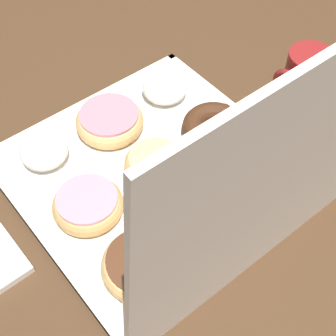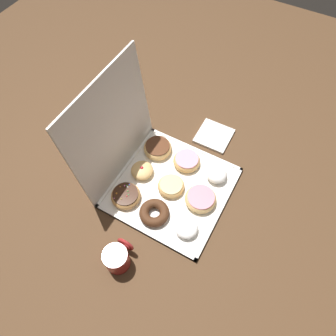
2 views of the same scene
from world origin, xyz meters
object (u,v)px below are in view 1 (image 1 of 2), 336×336
Objects in this scene: chocolate_cake_ring_donut_3 at (214,128)px; glazed_ring_donut_4 at (157,165)px; donut_box at (154,173)px; pink_frosted_donut_5 at (87,203)px; chocolate_frosted_donut_8 at (142,265)px; powdered_filled_donut_2 at (44,151)px; coffee_mug at (306,75)px; pink_frosted_donut_1 at (108,122)px; jelly_filled_donut_7 at (210,218)px; sprinkle_donut_6 at (265,175)px; powdered_filled_donut_0 at (165,88)px.

chocolate_cake_ring_donut_3 reaches higher than glazed_ring_donut_4.
pink_frosted_donut_5 reaches higher than donut_box.
powdered_filled_donut_2 is at bearing -89.78° from chocolate_frosted_donut_8.
coffee_mug is (-0.21, 0.02, 0.02)m from chocolate_cake_ring_donut_3.
powdered_filled_donut_2 is (0.13, -0.01, 0.00)m from pink_frosted_donut_1.
jelly_filled_donut_7 reaches higher than chocolate_frosted_donut_8.
jelly_filled_donut_7 is (0.13, 0.14, 0.00)m from chocolate_cake_ring_donut_3.
sprinkle_donut_6 is (-0.12, 0.13, 0.00)m from glazed_ring_donut_4.
chocolate_frosted_donut_8 is (-0.00, 0.14, 0.00)m from pink_frosted_donut_5.
pink_frosted_donut_1 is 1.35× the size of jelly_filled_donut_7.
sprinkle_donut_6 is at bearing -178.87° from chocolate_frosted_donut_8.
glazed_ring_donut_4 is at bearing -2.94° from coffee_mug.
powdered_filled_donut_2 is 0.90× the size of jelly_filled_donut_7.
donut_box is at bearing 45.48° from powdered_filled_donut_0.
powdered_filled_donut_0 reaches higher than donut_box.
coffee_mug is at bearing -166.23° from chocolate_frosted_donut_8.
powdered_filled_donut_0 is 0.37m from chocolate_frosted_donut_8.
jelly_filled_donut_7 reaches higher than powdered_filled_donut_0.
donut_box is at bearing 178.43° from pink_frosted_donut_5.
donut_box is at bearing -45.93° from sprinkle_donut_6.
coffee_mug is (-0.35, 0.15, 0.02)m from pink_frosted_donut_1.
jelly_filled_donut_7 is at bearing 91.19° from pink_frosted_donut_1.
sprinkle_donut_6 is 1.09× the size of coffee_mug.
donut_box is 0.02m from glazed_ring_donut_4.
pink_frosted_donut_5 is (0.13, 0.12, -0.00)m from pink_frosted_donut_1.
coffee_mug reaches higher than pink_frosted_donut_5.
glazed_ring_donut_4 is at bearing -134.61° from chocolate_frosted_donut_8.
chocolate_cake_ring_donut_3 is 0.27m from pink_frosted_donut_5.
glazed_ring_donut_4 is 0.14m from pink_frosted_donut_5.
pink_frosted_donut_5 is 0.48m from coffee_mug.
powdered_filled_donut_0 is 1.04× the size of powdered_filled_donut_2.
pink_frosted_donut_5 is 0.19m from jelly_filled_donut_7.
coffee_mug is (-0.48, 0.16, 0.02)m from powdered_filled_donut_2.
donut_box is at bearing 132.95° from powdered_filled_donut_2.
chocolate_frosted_donut_8 is at bearing 91.13° from pink_frosted_donut_5.
pink_frosted_donut_1 is at bearing -115.06° from chocolate_frosted_donut_8.
pink_frosted_donut_1 is at bearing -22.95° from coffee_mug.
coffee_mug reaches higher than powdered_filled_donut_2.
pink_frosted_donut_5 is at bearing -27.84° from sprinkle_donut_6.
sprinkle_donut_6 reaches higher than donut_box.
sprinkle_donut_6 is (-0.13, 0.13, 0.02)m from donut_box.
powdered_filled_donut_2 is 0.13m from pink_frosted_donut_5.
chocolate_cake_ring_donut_3 is (-0.26, 0.14, -0.00)m from powdered_filled_donut_2.
powdered_filled_donut_0 is 0.76× the size of pink_frosted_donut_5.
jelly_filled_donut_7 reaches higher than glazed_ring_donut_4.
coffee_mug reaches higher than chocolate_cake_ring_donut_3.
donut_box is 0.35m from coffee_mug.
powdered_filled_donut_2 is 0.30m from jelly_filled_donut_7.
jelly_filled_donut_7 is at bearing -179.81° from chocolate_frosted_donut_8.
powdered_filled_donut_2 is (0.13, -0.14, 0.03)m from donut_box.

